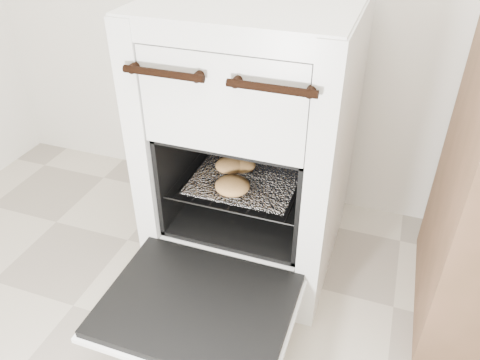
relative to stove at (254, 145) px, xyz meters
The scene contains 5 objects.
stove is the anchor object (origin of this frame).
oven_door 0.55m from the stove, 90.00° to the right, with size 0.53×0.41×0.04m.
oven_rack 0.11m from the stove, 90.00° to the right, with size 0.43×0.41×0.01m.
foil_sheet 0.12m from the stove, 90.00° to the right, with size 0.33×0.29×0.01m, color white.
baked_rolls 0.10m from the stove, 123.03° to the right, with size 0.19×0.33×0.05m.
Camera 1 is at (0.20, -0.11, 1.21)m, focal length 35.00 mm.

